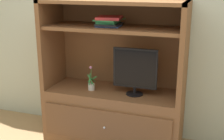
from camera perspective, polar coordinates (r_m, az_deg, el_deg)
name	(u,v)px	position (r m, az deg, el deg)	size (l,w,h in m)	color
painted_rear_wall	(123,16)	(3.48, 2.14, 10.27)	(6.00, 0.10, 2.80)	#ADB29E
media_console	(114,99)	(3.39, 0.31, -5.60)	(1.52, 0.59, 1.60)	brown
tv_monitor	(135,70)	(3.15, 4.38, -0.06)	(0.47, 0.18, 0.50)	black
potted_plant	(91,85)	(3.34, -3.94, -2.88)	(0.13, 0.11, 0.28)	beige
magazine_stack	(109,21)	(3.17, -0.55, 9.23)	(0.28, 0.33, 0.10)	#2D519E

